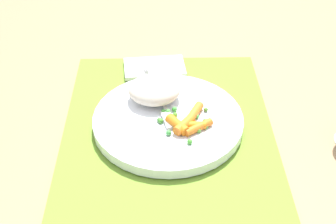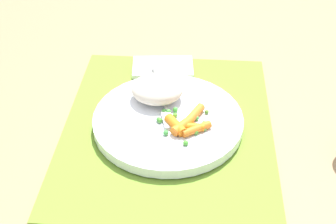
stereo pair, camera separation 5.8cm
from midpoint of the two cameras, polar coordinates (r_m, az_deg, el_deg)
ground_plane at (r=0.80m, az=2.08°, el=-1.95°), size 2.40×2.40×0.00m
placemat at (r=0.79m, az=2.09°, el=-1.78°), size 0.44×0.35×0.01m
plate at (r=0.79m, az=2.11°, el=-1.13°), size 0.25×0.25×0.02m
rice_mound at (r=0.81m, az=0.70°, el=2.78°), size 0.08×0.09×0.04m
carrot_portion at (r=0.76m, az=4.56°, el=-1.57°), size 0.08×0.08×0.02m
pea_scatter at (r=0.77m, az=3.68°, el=-1.08°), size 0.09×0.09×0.01m
fork at (r=0.81m, az=1.52°, el=1.48°), size 0.20×0.06×0.01m
napkin at (r=0.93m, az=1.15°, el=5.51°), size 0.08×0.13×0.01m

